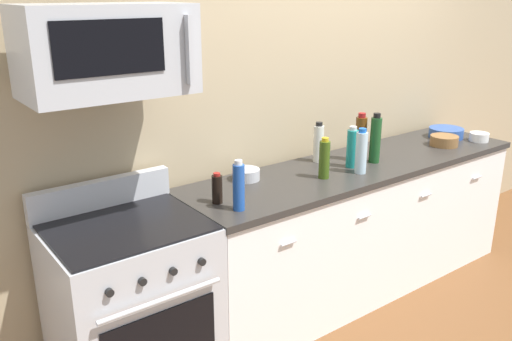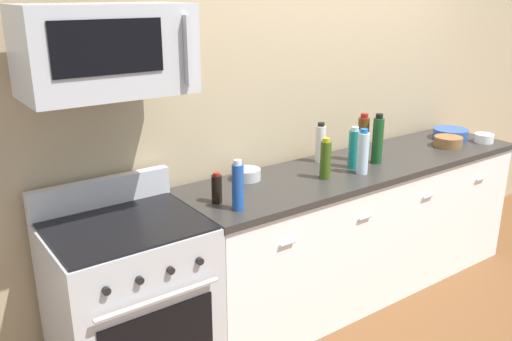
% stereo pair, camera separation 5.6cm
% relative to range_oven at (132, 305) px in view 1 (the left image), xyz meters
% --- Properties ---
extents(ground_plane, '(6.78, 6.78, 0.00)m').
position_rel_range_oven_xyz_m(ground_plane, '(1.66, -0.00, -0.47)').
color(ground_plane, brown).
extents(back_wall, '(5.65, 0.10, 2.70)m').
position_rel_range_oven_xyz_m(back_wall, '(1.66, 0.41, 0.88)').
color(back_wall, tan).
rests_on(back_wall, ground_plane).
extents(counter_unit, '(2.56, 0.66, 0.92)m').
position_rel_range_oven_xyz_m(counter_unit, '(1.66, -0.00, -0.01)').
color(counter_unit, white).
rests_on(counter_unit, ground_plane).
extents(range_oven, '(0.76, 0.69, 1.07)m').
position_rel_range_oven_xyz_m(range_oven, '(0.00, 0.00, 0.00)').
color(range_oven, '#B7BABF').
rests_on(range_oven, ground_plane).
extents(microwave, '(0.74, 0.44, 0.40)m').
position_rel_range_oven_xyz_m(microwave, '(0.00, 0.04, 1.28)').
color(microwave, '#B7BABF').
extents(bottle_sparkling_teal, '(0.07, 0.07, 0.27)m').
position_rel_range_oven_xyz_m(bottle_sparkling_teal, '(1.54, -0.02, 0.58)').
color(bottle_sparkling_teal, '#197F7A').
rests_on(bottle_sparkling_teal, countertop_slab).
extents(bottle_wine_green, '(0.07, 0.07, 0.33)m').
position_rel_range_oven_xyz_m(bottle_wine_green, '(1.74, -0.04, 0.61)').
color(bottle_wine_green, '#19471E').
rests_on(bottle_wine_green, countertop_slab).
extents(bottle_water_clear, '(0.07, 0.07, 0.29)m').
position_rel_range_oven_xyz_m(bottle_water_clear, '(1.50, -0.14, 0.59)').
color(bottle_water_clear, silver).
rests_on(bottle_water_clear, countertop_slab).
extents(bottle_olive_oil, '(0.07, 0.07, 0.25)m').
position_rel_range_oven_xyz_m(bottle_olive_oil, '(1.25, -0.07, 0.57)').
color(bottle_olive_oil, '#385114').
rests_on(bottle_olive_oil, countertop_slab).
extents(bottle_vinegar_white, '(0.07, 0.07, 0.27)m').
position_rel_range_oven_xyz_m(bottle_vinegar_white, '(1.45, 0.19, 0.58)').
color(bottle_vinegar_white, silver).
rests_on(bottle_vinegar_white, countertop_slab).
extents(bottle_soda_blue, '(0.06, 0.06, 0.27)m').
position_rel_range_oven_xyz_m(bottle_soda_blue, '(0.55, -0.18, 0.58)').
color(bottle_soda_blue, '#1E4CA5').
rests_on(bottle_soda_blue, countertop_slab).
extents(bottle_soy_sauce_dark, '(0.06, 0.06, 0.17)m').
position_rel_range_oven_xyz_m(bottle_soy_sauce_dark, '(0.52, -0.03, 0.53)').
color(bottle_soy_sauce_dark, black).
rests_on(bottle_soy_sauce_dark, countertop_slab).
extents(bottle_wine_amber, '(0.07, 0.07, 0.32)m').
position_rel_range_oven_xyz_m(bottle_wine_amber, '(1.70, 0.05, 0.60)').
color(bottle_wine_amber, '#59330F').
rests_on(bottle_wine_amber, countertop_slab).
extents(bowl_white_ceramic, '(0.14, 0.14, 0.06)m').
position_rel_range_oven_xyz_m(bowl_white_ceramic, '(2.78, -0.16, 0.48)').
color(bowl_white_ceramic, white).
rests_on(bowl_white_ceramic, countertop_slab).
extents(bowl_wooden_salad, '(0.20, 0.20, 0.07)m').
position_rel_range_oven_xyz_m(bowl_wooden_salad, '(2.46, -0.08, 0.49)').
color(bowl_wooden_salad, brown).
rests_on(bowl_wooden_salad, countertop_slab).
extents(bowl_steel_prep, '(0.16, 0.16, 0.07)m').
position_rel_range_oven_xyz_m(bowl_steel_prep, '(0.86, 0.18, 0.49)').
color(bowl_steel_prep, '#B2B5BA').
rests_on(bowl_steel_prep, countertop_slab).
extents(bowl_blue_mixing, '(0.26, 0.26, 0.07)m').
position_rel_range_oven_xyz_m(bowl_blue_mixing, '(2.67, 0.05, 0.49)').
color(bowl_blue_mixing, '#2D519E').
rests_on(bowl_blue_mixing, countertop_slab).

